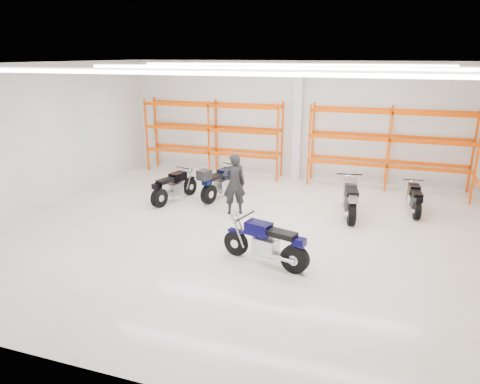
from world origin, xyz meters
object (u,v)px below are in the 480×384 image
(motorcycle_main, at_px, (268,244))
(structural_column, at_px, (298,122))
(motorcycle_back_b, at_px, (219,183))
(standing_man, at_px, (234,184))
(motorcycle_back_c, at_px, (350,199))
(motorcycle_back_d, at_px, (414,199))
(motorcycle_back_a, at_px, (173,188))

(motorcycle_main, height_order, structural_column, structural_column)
(motorcycle_back_b, relative_size, standing_man, 1.19)
(motorcycle_back_c, xyz_separation_m, motorcycle_back_d, (1.88, 0.89, -0.11))
(motorcycle_back_a, distance_m, motorcycle_back_b, 1.57)
(motorcycle_main, distance_m, motorcycle_back_d, 5.87)
(motorcycle_main, relative_size, motorcycle_back_a, 1.06)
(motorcycle_back_b, height_order, standing_man, standing_man)
(motorcycle_back_c, height_order, structural_column, structural_column)
(motorcycle_back_b, relative_size, motorcycle_back_d, 1.20)
(motorcycle_back_a, relative_size, structural_column, 0.46)
(motorcycle_back_b, bearing_deg, motorcycle_back_c, -3.52)
(motorcycle_back_b, bearing_deg, motorcycle_main, -56.06)
(motorcycle_back_a, bearing_deg, motorcycle_back_b, 28.79)
(motorcycle_back_c, height_order, standing_man, standing_man)
(motorcycle_back_a, relative_size, motorcycle_back_b, 0.92)
(motorcycle_back_a, distance_m, structural_column, 5.59)
(motorcycle_back_c, distance_m, motorcycle_back_d, 2.09)
(motorcycle_main, bearing_deg, motorcycle_back_a, 140.82)
(motorcycle_back_c, bearing_deg, structural_column, 123.04)
(motorcycle_back_b, xyz_separation_m, structural_column, (1.96, 3.37, 1.68))
(motorcycle_main, distance_m, motorcycle_back_c, 4.17)
(motorcycle_main, height_order, standing_man, standing_man)
(motorcycle_back_d, height_order, standing_man, standing_man)
(motorcycle_back_c, bearing_deg, motorcycle_main, -111.66)
(motorcycle_main, bearing_deg, motorcycle_back_b, 123.94)
(structural_column, bearing_deg, motorcycle_back_d, -32.85)
(motorcycle_back_b, distance_m, structural_column, 4.25)
(standing_man, bearing_deg, motorcycle_back_c, 168.15)
(motorcycle_back_a, xyz_separation_m, motorcycle_back_b, (1.37, 0.75, 0.08))
(motorcycle_main, relative_size, motorcycle_back_c, 0.94)
(motorcycle_main, xyz_separation_m, standing_man, (-1.85, 2.97, 0.44))
(motorcycle_back_b, relative_size, structural_column, 0.50)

